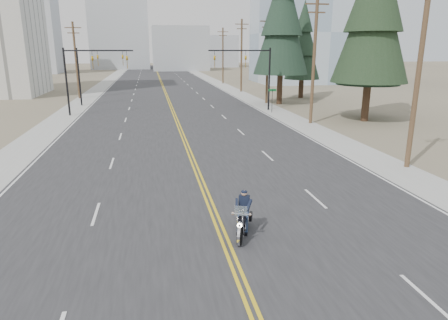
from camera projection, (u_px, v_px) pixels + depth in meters
ground_plane at (228, 248)px, 14.20m from camera, size 400.00×400.00×0.00m
road at (162, 84)px, 80.53m from camera, size 20.00×200.00×0.01m
sidewalk_left at (103, 85)px, 78.53m from camera, size 3.00×200.00×0.01m
sidewalk_right at (218, 83)px, 82.53m from camera, size 3.00×200.00×0.01m
traffic_mast_left at (86, 68)px, 41.64m from camera, size 7.10×0.26×7.00m
traffic_mast_right at (252, 67)px, 44.76m from camera, size 7.10×0.26×7.00m
traffic_mast_far at (92, 66)px, 49.18m from camera, size 6.10×0.26×7.00m
street_sign at (272, 96)px, 44.03m from camera, size 0.90×0.06×2.62m
utility_pole_a at (419, 70)px, 22.42m from camera, size 2.20×0.30×11.00m
utility_pole_b at (314, 59)px, 36.57m from camera, size 2.20×0.30×11.50m
utility_pole_c at (268, 58)px, 50.85m from camera, size 2.20×0.30×11.00m
utility_pole_d at (241, 55)px, 65.00m from camera, size 2.20×0.30×11.50m
utility_pole_e at (223, 55)px, 81.17m from camera, size 2.20×0.30×11.00m
utility_pole_left at (76, 59)px, 56.04m from camera, size 2.20×0.30×10.50m
glass_building at (314, 34)px, 83.42m from camera, size 24.00×16.00×20.00m
haze_bldg_a at (32, 34)px, 114.13m from camera, size 14.00×12.00×22.00m
haze_bldg_b at (180, 49)px, 132.16m from camera, size 18.00×14.00×14.00m
haze_bldg_c at (287, 42)px, 122.98m from camera, size 16.00×12.00×18.00m
haze_bldg_d at (120, 31)px, 141.28m from camera, size 20.00×15.00×26.00m
haze_bldg_e at (218, 51)px, 159.08m from camera, size 14.00×14.00×12.00m
motorcyclist at (243, 214)px, 14.96m from camera, size 1.66×2.40×1.72m
conifer_near at (375, 4)px, 36.45m from camera, size 7.12×7.12×18.85m
conifer_mid at (373, 19)px, 38.90m from camera, size 6.30×6.30×16.80m
conifer_tall at (282, 15)px, 48.71m from camera, size 6.84×6.84×18.99m
conifer_far at (303, 43)px, 56.14m from camera, size 5.02×5.02×13.45m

